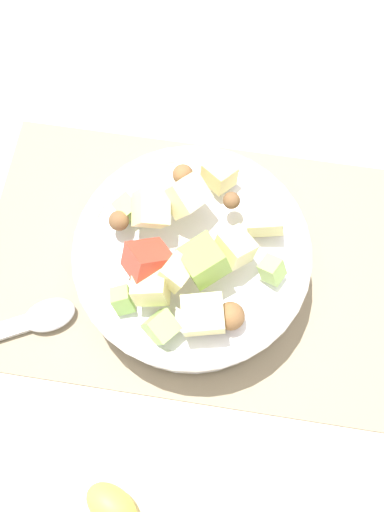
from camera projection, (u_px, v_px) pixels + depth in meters
ground_plane at (201, 265)px, 0.69m from camera, size 2.40×2.40×0.00m
placemat at (202, 264)px, 0.68m from camera, size 0.49×0.31×0.01m
salad_bowl at (192, 259)px, 0.63m from camera, size 0.24×0.24×0.13m
serving_spoon at (10, 328)px, 0.65m from camera, size 0.20×0.12×0.01m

